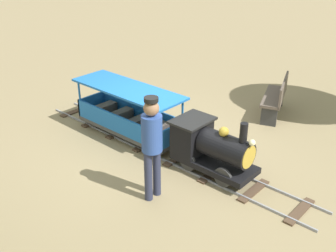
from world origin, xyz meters
TOP-DOWN VIEW (x-y plane):
  - ground_plane at (0.00, 0.00)m, footprint 60.00×60.00m
  - track at (0.00, 0.03)m, footprint 0.74×6.05m
  - locomotive at (0.00, 1.06)m, footprint 0.70×1.45m
  - passenger_car at (0.00, -0.87)m, footprint 0.80×2.35m
  - conductor_person at (1.13, 0.85)m, footprint 0.30×0.30m
  - park_bench at (-2.80, 0.75)m, footprint 1.36×0.84m

SIDE VIEW (x-z plane):
  - ground_plane at x=0.00m, z-range 0.00..0.00m
  - track at x=0.00m, z-range 0.00..0.04m
  - park_bench at x=-2.80m, z-range 0.01..0.83m
  - passenger_car at x=0.00m, z-range -0.06..0.91m
  - locomotive at x=0.00m, z-range -0.04..1.01m
  - conductor_person at x=1.13m, z-range 0.15..1.77m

